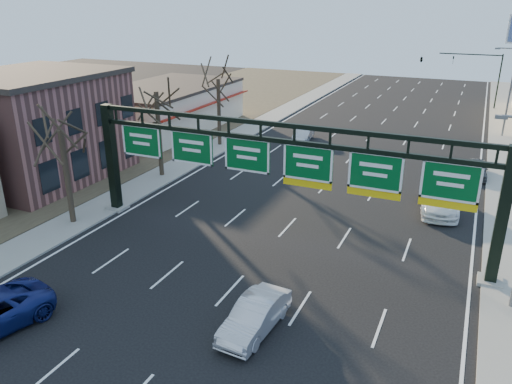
% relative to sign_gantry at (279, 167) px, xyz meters
% --- Properties ---
extents(ground, '(160.00, 160.00, 0.00)m').
position_rel_sign_gantry_xyz_m(ground, '(-0.16, -8.00, -4.63)').
color(ground, black).
rests_on(ground, ground).
extents(sidewalk_left, '(3.00, 120.00, 0.12)m').
position_rel_sign_gantry_xyz_m(sidewalk_left, '(-12.96, 12.00, -4.57)').
color(sidewalk_left, gray).
rests_on(sidewalk_left, ground).
extents(sidewalk_right, '(3.00, 120.00, 0.12)m').
position_rel_sign_gantry_xyz_m(sidewalk_right, '(12.64, 12.00, -4.57)').
color(sidewalk_right, gray).
rests_on(sidewalk_right, ground).
extents(dirt_strip_left, '(21.00, 120.00, 0.06)m').
position_rel_sign_gantry_xyz_m(dirt_strip_left, '(-25.16, 12.00, -4.60)').
color(dirt_strip_left, '#473D2B').
rests_on(dirt_strip_left, ground).
extents(lane_markings, '(21.60, 120.00, 0.01)m').
position_rel_sign_gantry_xyz_m(lane_markings, '(-0.16, 12.00, -4.62)').
color(lane_markings, white).
rests_on(lane_markings, ground).
extents(sign_gantry, '(24.60, 1.20, 7.20)m').
position_rel_sign_gantry_xyz_m(sign_gantry, '(0.00, 0.00, 0.00)').
color(sign_gantry, black).
rests_on(sign_gantry, ground).
extents(brick_block, '(10.40, 12.40, 8.30)m').
position_rel_sign_gantry_xyz_m(brick_block, '(-21.66, 3.00, -0.47)').
color(brick_block, '#945851').
rests_on(brick_block, ground).
extents(cream_strip, '(10.90, 18.40, 4.70)m').
position_rel_sign_gantry_xyz_m(cream_strip, '(-21.64, 21.00, -2.27)').
color(cream_strip, beige).
rests_on(cream_strip, ground).
extents(tree_gantry, '(3.60, 3.60, 8.48)m').
position_rel_sign_gantry_xyz_m(tree_gantry, '(-12.96, -3.00, 2.48)').
color(tree_gantry, '#31241B').
rests_on(tree_gantry, sidewalk_left).
extents(tree_mid, '(3.60, 3.60, 9.24)m').
position_rel_sign_gantry_xyz_m(tree_mid, '(-12.96, 7.00, 3.23)').
color(tree_mid, '#31241B').
rests_on(tree_mid, sidewalk_left).
extents(tree_far, '(3.60, 3.60, 8.86)m').
position_rel_sign_gantry_xyz_m(tree_far, '(-12.96, 17.00, 2.86)').
color(tree_far, '#31241B').
rests_on(tree_far, sidewalk_left).
extents(streetlight_far, '(2.15, 0.22, 9.00)m').
position_rel_sign_gantry_xyz_m(streetlight_far, '(12.31, 32.00, 0.45)').
color(streetlight_far, slate).
rests_on(streetlight_far, sidewalk_right).
extents(traffic_signal_mast, '(10.16, 0.54, 7.00)m').
position_rel_sign_gantry_xyz_m(traffic_signal_mast, '(5.53, 47.00, 0.87)').
color(traffic_signal_mast, black).
rests_on(traffic_signal_mast, ground).
extents(car_silver_sedan, '(1.83, 4.50, 1.45)m').
position_rel_sign_gantry_xyz_m(car_silver_sedan, '(2.26, -8.38, -3.90)').
color(car_silver_sedan, '#B9B8BD').
rests_on(car_silver_sedan, ground).
extents(car_white_wagon, '(3.16, 6.03, 1.67)m').
position_rel_sign_gantry_xyz_m(car_white_wagon, '(8.19, 8.73, -3.80)').
color(car_white_wagon, white).
rests_on(car_white_wagon, ground).
extents(car_grey_far, '(1.71, 4.03, 1.36)m').
position_rel_sign_gantry_xyz_m(car_grey_far, '(10.34, 17.24, -3.95)').
color(car_grey_far, '#3A3D3F').
rests_on(car_grey_far, ground).
extents(car_silver_distant, '(2.12, 4.56, 1.45)m').
position_rel_sign_gantry_xyz_m(car_silver_distant, '(-6.04, 22.05, -3.91)').
color(car_silver_distant, '#A3A4A8').
rests_on(car_silver_distant, ground).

